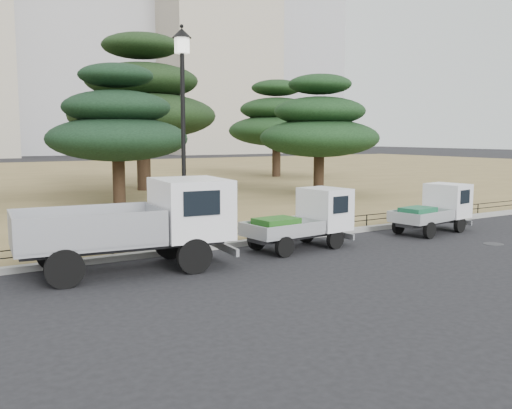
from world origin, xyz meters
TOP-DOWN VIEW (x-y plane):
  - ground at (0.00, 0.00)m, footprint 220.00×220.00m
  - lawn at (0.00, 30.60)m, footprint 120.00×56.00m
  - curb at (0.00, 2.60)m, footprint 120.00×0.25m
  - truck_large at (-3.82, 1.27)m, footprint 5.21×2.48m
  - truck_kei_front at (1.27, 1.35)m, footprint 3.35×1.66m
  - truck_kei_rear at (6.67, 1.22)m, footprint 3.24×1.73m
  - street_lamp at (-1.84, 2.90)m, footprint 0.54×0.54m
  - pipe_fence at (0.00, 2.75)m, footprint 38.00×0.04m
  - manhole at (6.50, -1.20)m, footprint 0.60×0.60m
  - pine_center_left at (-0.50, 12.63)m, footprint 6.11×6.11m
  - pine_center_right at (3.17, 19.25)m, footprint 8.27×8.27m
  - pine_east_near at (9.90, 11.69)m, footprint 6.18×6.18m
  - pine_east_far at (15.59, 24.12)m, footprint 7.21×7.21m
  - tower_east at (40.00, 82.00)m, footprint 20.00×18.00m
  - radio_tower at (72.00, 85.00)m, footprint 1.80×1.80m

SIDE VIEW (x-z plane):
  - ground at x=0.00m, z-range 0.00..0.00m
  - manhole at x=6.50m, z-range 0.00..0.01m
  - lawn at x=0.00m, z-range 0.00..0.15m
  - curb at x=0.00m, z-range 0.00..0.16m
  - pipe_fence at x=0.00m, z-range 0.24..0.64m
  - truck_kei_rear at x=6.67m, z-range 0.00..1.61m
  - truck_kei_front at x=1.27m, z-range 0.00..1.71m
  - truck_large at x=-3.82m, z-range 0.12..2.32m
  - pine_center_left at x=-0.50m, z-range 0.63..6.84m
  - pine_east_near at x=9.90m, z-range 0.63..6.87m
  - street_lamp at x=-1.84m, z-range 1.22..7.27m
  - pine_east_far at x=15.59m, z-range 0.71..7.95m
  - pine_center_right at x=3.17m, z-range 0.85..9.62m
  - tower_east at x=40.00m, z-range 0.00..48.00m
  - radio_tower at x=72.00m, z-range -1.46..61.54m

